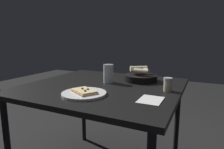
{
  "coord_description": "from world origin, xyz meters",
  "views": [
    {
      "loc": [
        -1.18,
        -0.64,
        1.07
      ],
      "look_at": [
        0.03,
        -0.06,
        0.82
      ],
      "focal_mm": 31.21,
      "sensor_mm": 36.0,
      "label": 1
    }
  ],
  "objects_px": {
    "pepper_shaker": "(168,85)",
    "pizza_plate": "(84,93)",
    "dining_table": "(103,94)",
    "beer_glass": "(108,74)",
    "bread_basket": "(141,77)"
  },
  "relations": [
    {
      "from": "pepper_shaker",
      "to": "pizza_plate",
      "type": "bearing_deg",
      "value": 124.48
    },
    {
      "from": "pepper_shaker",
      "to": "dining_table",
      "type": "bearing_deg",
      "value": 94.22
    },
    {
      "from": "pizza_plate",
      "to": "beer_glass",
      "type": "relative_size",
      "value": 1.93
    },
    {
      "from": "beer_glass",
      "to": "pepper_shaker",
      "type": "distance_m",
      "value": 0.45
    },
    {
      "from": "pizza_plate",
      "to": "beer_glass",
      "type": "height_order",
      "value": "beer_glass"
    },
    {
      "from": "bread_basket",
      "to": "beer_glass",
      "type": "xyz_separation_m",
      "value": [
        -0.16,
        0.2,
        0.03
      ]
    },
    {
      "from": "pizza_plate",
      "to": "pepper_shaker",
      "type": "relative_size",
      "value": 3.06
    },
    {
      "from": "beer_glass",
      "to": "bread_basket",
      "type": "bearing_deg",
      "value": -52.04
    },
    {
      "from": "beer_glass",
      "to": "pepper_shaker",
      "type": "relative_size",
      "value": 1.59
    },
    {
      "from": "bread_basket",
      "to": "beer_glass",
      "type": "relative_size",
      "value": 1.83
    },
    {
      "from": "bread_basket",
      "to": "beer_glass",
      "type": "distance_m",
      "value": 0.26
    },
    {
      "from": "bread_basket",
      "to": "pepper_shaker",
      "type": "relative_size",
      "value": 2.91
    },
    {
      "from": "bread_basket",
      "to": "dining_table",
      "type": "bearing_deg",
      "value": 141.31
    },
    {
      "from": "pizza_plate",
      "to": "bread_basket",
      "type": "height_order",
      "value": "bread_basket"
    },
    {
      "from": "dining_table",
      "to": "beer_glass",
      "type": "height_order",
      "value": "beer_glass"
    }
  ]
}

